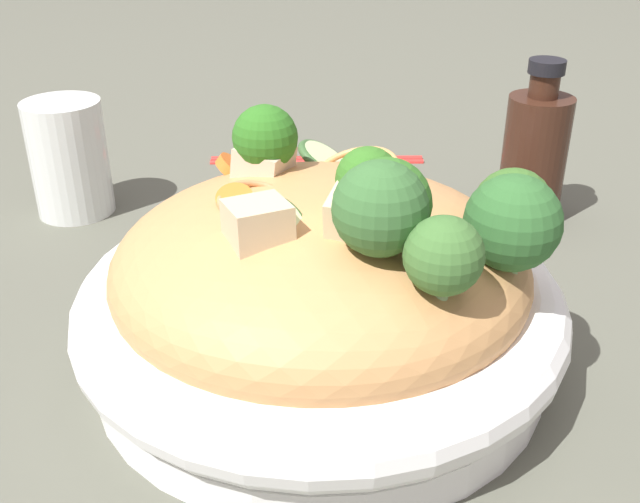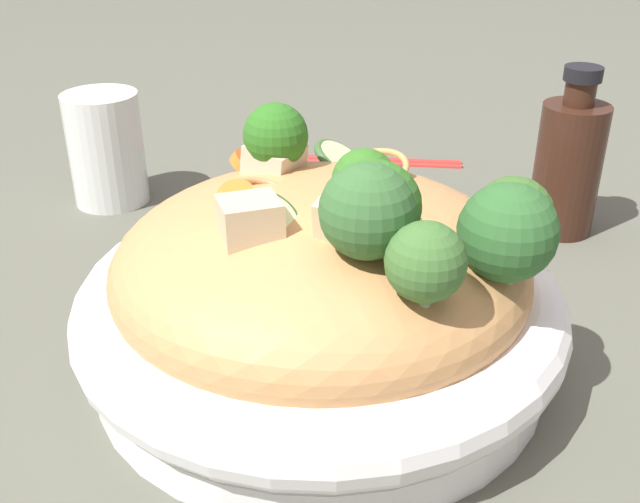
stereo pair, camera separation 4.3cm
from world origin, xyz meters
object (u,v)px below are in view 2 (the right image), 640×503
Objects in this scene: soy_sauce_bottle at (568,164)px; chopsticks_pair at (354,158)px; drinking_glass at (106,149)px; serving_bowl at (320,315)px.

chopsticks_pair is (-0.16, 0.16, -0.05)m from soy_sauce_bottle.
drinking_glass is (-0.39, 0.08, -0.01)m from soy_sauce_bottle.
serving_bowl is at bearing -98.71° from chopsticks_pair.
chopsticks_pair is 2.20× the size of drinking_glass.
serving_bowl is 2.13× the size of soy_sauce_bottle.
serving_bowl is 0.31m from drinking_glass.
soy_sauce_bottle is 1.38× the size of drinking_glass.
soy_sauce_bottle reaches higher than serving_bowl.
serving_bowl is 1.34× the size of chopsticks_pair.
soy_sauce_bottle is (0.21, 0.17, 0.03)m from serving_bowl.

